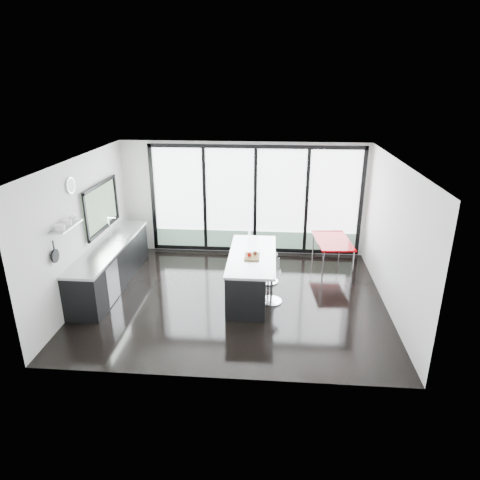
# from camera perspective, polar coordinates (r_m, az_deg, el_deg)

# --- Properties ---
(floor) EXTENTS (6.00, 5.00, 0.00)m
(floor) POSITION_cam_1_polar(r_m,az_deg,el_deg) (8.78, -0.82, -7.71)
(floor) COLOR black
(floor) RESTS_ON ground
(ceiling) EXTENTS (6.00, 5.00, 0.00)m
(ceiling) POSITION_cam_1_polar(r_m,az_deg,el_deg) (7.85, -0.92, 10.58)
(ceiling) COLOR white
(ceiling) RESTS_ON wall_back
(wall_back) EXTENTS (6.00, 0.09, 2.80)m
(wall_back) POSITION_cam_1_polar(r_m,az_deg,el_deg) (10.57, 1.88, 4.73)
(wall_back) COLOR silver
(wall_back) RESTS_ON ground
(wall_front) EXTENTS (6.00, 0.00, 2.80)m
(wall_front) POSITION_cam_1_polar(r_m,az_deg,el_deg) (5.93, -3.18, -7.27)
(wall_front) COLOR silver
(wall_front) RESTS_ON ground
(wall_left) EXTENTS (0.26, 5.00, 2.80)m
(wall_left) POSITION_cam_1_polar(r_m,az_deg,el_deg) (9.17, -19.56, 2.90)
(wall_left) COLOR silver
(wall_left) RESTS_ON ground
(wall_right) EXTENTS (0.00, 5.00, 2.80)m
(wall_right) POSITION_cam_1_polar(r_m,az_deg,el_deg) (8.48, 19.76, 0.30)
(wall_right) COLOR silver
(wall_right) RESTS_ON ground
(counter_cabinets) EXTENTS (0.69, 3.24, 1.36)m
(counter_cabinets) POSITION_cam_1_polar(r_m,az_deg,el_deg) (9.53, -16.83, -3.17)
(counter_cabinets) COLOR black
(counter_cabinets) RESTS_ON floor
(island) EXTENTS (0.94, 2.21, 1.17)m
(island) POSITION_cam_1_polar(r_m,az_deg,el_deg) (8.71, 1.15, -4.59)
(island) COLOR black
(island) RESTS_ON floor
(bar_stool_near) EXTENTS (0.48, 0.48, 0.68)m
(bar_stool_near) POSITION_cam_1_polar(r_m,az_deg,el_deg) (8.51, 4.22, -6.19)
(bar_stool_near) COLOR silver
(bar_stool_near) RESTS_ON floor
(bar_stool_far) EXTENTS (0.51, 0.51, 0.68)m
(bar_stool_far) POSITION_cam_1_polar(r_m,az_deg,el_deg) (9.31, 3.85, -3.69)
(bar_stool_far) COLOR silver
(bar_stool_far) RESTS_ON floor
(red_table) EXTENTS (0.88, 1.39, 0.71)m
(red_table) POSITION_cam_1_polar(r_m,az_deg,el_deg) (10.17, 12.15, -1.86)
(red_table) COLOR #A90005
(red_table) RESTS_ON floor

